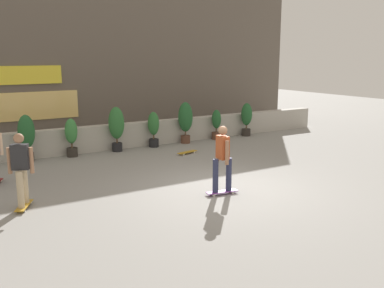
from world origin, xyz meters
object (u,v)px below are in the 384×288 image
Objects in this scene: potted_plant_5 at (185,119)px; potted_plant_6 at (216,124)px; skateboard_near_camera at (187,152)px; potted_plant_3 at (116,125)px; potted_plant_4 at (154,128)px; skater_by_wall_left at (21,167)px; potted_plant_2 at (71,136)px; potted_plant_7 at (247,117)px; skater_mid_plaza at (222,157)px; potted_plant_1 at (26,135)px.

potted_plant_5 is 1.32× the size of potted_plant_6.
skateboard_near_camera is (-2.34, -1.65, -0.58)m from potted_plant_6.
potted_plant_6 is at bearing 0.00° from potted_plant_5.
potted_plant_5 reaches higher than potted_plant_3.
potted_plant_4 is 1.08× the size of potted_plant_6.
skater_by_wall_left is at bearing -131.75° from potted_plant_3.
potted_plant_5 reaches higher than skateboard_near_camera.
skateboard_near_camera is at bearing -74.14° from potted_plant_4.
potted_plant_4 is 0.77× the size of skater_by_wall_left.
potted_plant_2 reaches higher than potted_plant_6.
potted_plant_6 is 0.87× the size of potted_plant_7.
skater_by_wall_left is at bearing -140.59° from potted_plant_4.
potted_plant_6 is (4.25, 0.00, -0.28)m from potted_plant_3.
skateboard_near_camera is (1.55, 4.27, -0.88)m from skater_mid_plaza.
potted_plant_1 is 8.80m from potted_plant_7.
potted_plant_2 is (1.41, -0.00, -0.17)m from potted_plant_1.
potted_plant_1 is 6.83m from skater_mid_plaza.
potted_plant_1 is 1.42m from potted_plant_2.
potted_plant_1 reaches higher than skateboard_near_camera.
potted_plant_1 is at bearing 180.00° from potted_plant_7.
skater_by_wall_left is (-8.23, -4.46, 0.30)m from potted_plant_6.
potted_plant_6 is at bearing 56.75° from skater_mid_plaza.
potted_plant_6 is (2.81, 0.00, -0.09)m from potted_plant_4.
skateboard_near_camera is (1.91, -1.65, -0.87)m from potted_plant_3.
potted_plant_7 is at bearing 0.00° from potted_plant_1.
potted_plant_4 is at bearing 180.00° from potted_plant_6.
potted_plant_4 is 0.94× the size of potted_plant_7.
skater_mid_plaza reaches higher than potted_plant_3.
potted_plant_7 is at bearing 0.00° from potted_plant_6.
skater_by_wall_left reaches higher than potted_plant_2.
potted_plant_2 is 5.05m from skater_by_wall_left.
potted_plant_3 is at bearing 0.00° from potted_plant_1.
potted_plant_3 is 0.93× the size of skater_by_wall_left.
skater_by_wall_left is (-5.42, -4.46, 0.21)m from potted_plant_4.
potted_plant_4 is 0.77× the size of skater_mid_plaza.
skater_mid_plaza reaches higher than potted_plant_4.
skateboard_near_camera is at bearing -156.88° from potted_plant_7.
potted_plant_3 reaches higher than potted_plant_1.
potted_plant_3 is (1.60, 0.00, 0.21)m from potted_plant_2.
potted_plant_6 is (7.27, 0.00, -0.24)m from potted_plant_1.
potted_plant_1 is 1.17× the size of potted_plant_2.
potted_plant_4 is (3.05, 0.00, 0.01)m from potted_plant_2.
potted_plant_2 is 0.93× the size of potted_plant_7.
potted_plant_1 reaches higher than potted_plant_6.
potted_plant_2 is at bearing 180.00° from potted_plant_5.
skater_mid_plaza is at bearing -71.60° from potted_plant_2.
potted_plant_1 reaches higher than potted_plant_4.
potted_plant_4 is 1.58× the size of skateboard_near_camera.
potted_plant_5 is (5.83, -0.00, 0.05)m from potted_plant_1.
potted_plant_2 is 0.82× the size of potted_plant_3.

